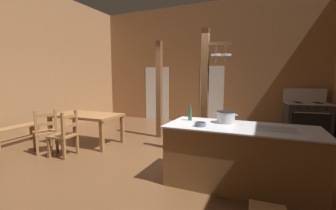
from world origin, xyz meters
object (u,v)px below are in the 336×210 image
(dining_table, at_px, (86,117))
(stockpot_on_counter, at_px, (226,117))
(bottle_tall_on_counter, at_px, (190,114))
(ladderback_chair_by_post, at_px, (45,132))
(mixing_bowl_on_counter, at_px, (200,124))
(stove_range, at_px, (306,118))
(ladderback_chair_near_window, at_px, (65,135))
(kitchen_island, at_px, (240,156))
(bench_along_left_wall, at_px, (16,132))

(dining_table, bearing_deg, stockpot_on_counter, -10.27)
(dining_table, distance_m, bottle_tall_on_counter, 2.99)
(bottle_tall_on_counter, bearing_deg, ladderback_chair_by_post, -175.86)
(dining_table, relative_size, mixing_bowl_on_counter, 10.17)
(stove_range, height_order, bottle_tall_on_counter, stove_range)
(ladderback_chair_near_window, bearing_deg, kitchen_island, 1.50)
(bench_along_left_wall, bearing_deg, stove_range, 30.24)
(mixing_bowl_on_counter, distance_m, bottle_tall_on_counter, 0.49)
(ladderback_chair_by_post, height_order, mixing_bowl_on_counter, mixing_bowl_on_counter)
(stove_range, distance_m, bench_along_left_wall, 7.77)
(ladderback_chair_by_post, relative_size, bottle_tall_on_counter, 3.49)
(kitchen_island, relative_size, ladderback_chair_by_post, 2.27)
(ladderback_chair_by_post, relative_size, mixing_bowl_on_counter, 5.64)
(ladderback_chair_by_post, bearing_deg, stockpot_on_counter, 3.73)
(ladderback_chair_near_window, xyz_separation_m, bench_along_left_wall, (-1.81, 0.14, -0.16))
(ladderback_chair_by_post, distance_m, mixing_bowl_on_counter, 3.55)
(dining_table, relative_size, bottle_tall_on_counter, 6.28)
(stockpot_on_counter, height_order, mixing_bowl_on_counter, stockpot_on_counter)
(kitchen_island, distance_m, stockpot_on_counter, 0.63)
(ladderback_chair_by_post, bearing_deg, dining_table, 69.63)
(bench_along_left_wall, bearing_deg, kitchen_island, -0.49)
(dining_table, xyz_separation_m, mixing_bowl_on_counter, (3.18, -1.04, 0.29))
(bench_along_left_wall, height_order, mixing_bowl_on_counter, mixing_bowl_on_counter)
(ladderback_chair_near_window, bearing_deg, ladderback_chair_by_post, 178.30)
(ladderback_chair_by_post, height_order, bottle_tall_on_counter, bottle_tall_on_counter)
(kitchen_island, height_order, stove_range, stove_range)
(stove_range, distance_m, stockpot_on_counter, 4.17)
(ladderback_chair_near_window, distance_m, mixing_bowl_on_counter, 2.95)
(ladderback_chair_by_post, height_order, bench_along_left_wall, ladderback_chair_by_post)
(ladderback_chair_by_post, bearing_deg, bench_along_left_wall, 174.41)
(bench_along_left_wall, xyz_separation_m, bottle_tall_on_counter, (4.43, 0.12, 0.72))
(ladderback_chair_near_window, bearing_deg, dining_table, 106.94)
(dining_table, bearing_deg, bottle_tall_on_counter, -12.57)
(stove_range, relative_size, bottle_tall_on_counter, 4.85)
(ladderback_chair_near_window, relative_size, bottle_tall_on_counter, 3.49)
(dining_table, height_order, mixing_bowl_on_counter, mixing_bowl_on_counter)
(kitchen_island, height_order, dining_table, kitchen_island)
(kitchen_island, bearing_deg, dining_table, 167.78)
(stove_range, xyz_separation_m, ladderback_chair_near_window, (-4.90, -4.05, -0.03))
(dining_table, bearing_deg, ladderback_chair_near_window, -73.06)
(kitchen_island, height_order, stockpot_on_counter, stockpot_on_counter)
(stove_range, bearing_deg, bench_along_left_wall, -149.76)
(stove_range, relative_size, ladderback_chair_near_window, 1.39)
(ladderback_chair_by_post, xyz_separation_m, stockpot_on_counter, (3.81, 0.25, 0.55))
(bottle_tall_on_counter, bearing_deg, mixing_bowl_on_counter, -54.23)
(bench_along_left_wall, bearing_deg, bottle_tall_on_counter, 1.49)
(stove_range, height_order, dining_table, stove_range)
(dining_table, height_order, bottle_tall_on_counter, bottle_tall_on_counter)
(kitchen_island, height_order, ladderback_chair_by_post, ladderback_chair_by_post)
(dining_table, bearing_deg, mixing_bowl_on_counter, -18.08)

